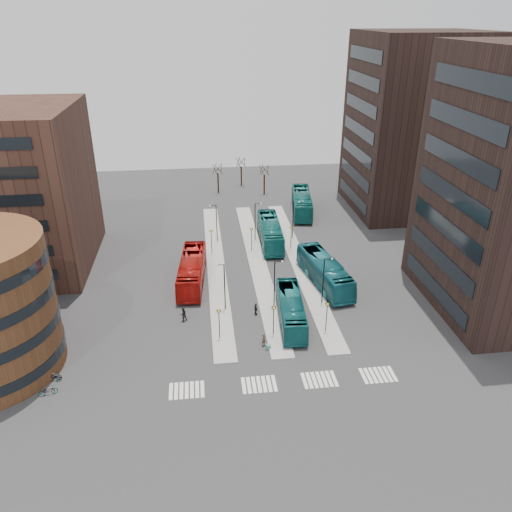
{
  "coord_description": "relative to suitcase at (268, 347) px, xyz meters",
  "views": [
    {
      "loc": [
        -5.79,
        -33.77,
        32.59
      ],
      "look_at": [
        0.86,
        22.15,
        5.0
      ],
      "focal_mm": 35.0,
      "sensor_mm": 36.0,
      "label": 1
    }
  ],
  "objects": [
    {
      "name": "lamp_posts",
      "position": [
        1.96,
        18.51,
        3.29
      ],
      "size": [
        14.04,
        20.24,
        6.12
      ],
      "color": "black",
      "rests_on": "ground"
    },
    {
      "name": "bicycle_far",
      "position": [
        -21.68,
        -2.54,
        0.14
      ],
      "size": [
        1.71,
        0.88,
        0.86
      ],
      "primitive_type": "imported",
      "rotation": [
        0.0,
        0.0,
        1.37
      ],
      "color": "gray",
      "rests_on": "ground"
    },
    {
      "name": "sign_poles",
      "position": [
        0.92,
        13.51,
        2.12
      ],
      "size": [
        12.45,
        22.12,
        3.65
      ],
      "color": "black",
      "rests_on": "ground"
    },
    {
      "name": "island_left",
      "position": [
        -4.68,
        20.51,
        -0.21
      ],
      "size": [
        2.5,
        45.0,
        0.15
      ],
      "primitive_type": "cube",
      "color": "gray",
      "rests_on": "ground"
    },
    {
      "name": "ground",
      "position": [
        -0.68,
        -9.49,
        -0.29
      ],
      "size": [
        160.0,
        160.0,
        0.0
      ],
      "primitive_type": "plane",
      "color": "#2B2B2E",
      "rests_on": "ground"
    },
    {
      "name": "red_bus",
      "position": [
        -8.0,
        15.97,
        1.5
      ],
      "size": [
        4.09,
        13.08,
        3.59
      ],
      "primitive_type": "imported",
      "rotation": [
        0.0,
        0.0,
        -0.08
      ],
      "color": "#AC110D",
      "rests_on": "ground"
    },
    {
      "name": "crosswalk_stripes",
      "position": [
        1.07,
        -5.49,
        -0.28
      ],
      "size": [
        22.35,
        2.4,
        0.01
      ],
      "color": "silver",
      "rests_on": "ground"
    },
    {
      "name": "commuter_c",
      "position": [
        2.62,
        6.13,
        0.62
      ],
      "size": [
        1.27,
        1.33,
        1.82
      ],
      "primitive_type": "imported",
      "rotation": [
        0.0,
        0.0,
        4.02
      ],
      "color": "black",
      "rests_on": "ground"
    },
    {
      "name": "bicycle_near",
      "position": [
        -21.68,
        -4.53,
        0.16
      ],
      "size": [
        1.81,
        0.99,
        0.9
      ],
      "primitive_type": "imported",
      "rotation": [
        0.0,
        0.0,
        1.82
      ],
      "color": "gray",
      "rests_on": "ground"
    },
    {
      "name": "teal_bus_a",
      "position": [
        3.35,
        5.09,
        1.29
      ],
      "size": [
        3.5,
        11.5,
        3.16
      ],
      "primitive_type": "imported",
      "rotation": [
        0.0,
        0.0,
        -0.08
      ],
      "color": "#12585C",
      "rests_on": "ground"
    },
    {
      "name": "commuter_b",
      "position": [
        -0.51,
        6.98,
        0.46
      ],
      "size": [
        0.62,
        0.95,
        1.5
      ],
      "primitive_type": "imported",
      "rotation": [
        0.0,
        0.0,
        1.88
      ],
      "color": "black",
      "rests_on": "ground"
    },
    {
      "name": "teal_bus_b",
      "position": [
        4.15,
        27.33,
        1.51
      ],
      "size": [
        3.53,
        12.99,
        3.59
      ],
      "primitive_type": "imported",
      "rotation": [
        0.0,
        0.0,
        -0.04
      ],
      "color": "#146866",
      "rests_on": "ground"
    },
    {
      "name": "island_mid",
      "position": [
        1.32,
        20.51,
        -0.21
      ],
      "size": [
        2.5,
        45.0,
        0.15
      ],
      "primitive_type": "cube",
      "color": "gray",
      "rests_on": "ground"
    },
    {
      "name": "bare_trees",
      "position": [
        1.99,
        53.18,
        2.44
      ],
      "size": [
        10.97,
        8.14,
        5.9
      ],
      "color": "black",
      "rests_on": "ground"
    },
    {
      "name": "commuter_a",
      "position": [
        -9.1,
        6.65,
        0.59
      ],
      "size": [
        1.04,
        0.93,
        1.76
      ],
      "primitive_type": "imported",
      "rotation": [
        0.0,
        0.0,
        3.51
      ],
      "color": "black",
      "rests_on": "ground"
    },
    {
      "name": "island_right",
      "position": [
        7.32,
        20.51,
        -0.21
      ],
      "size": [
        2.5,
        45.0,
        0.15
      ],
      "primitive_type": "cube",
      "color": "gray",
      "rests_on": "ground"
    },
    {
      "name": "teal_bus_d",
      "position": [
        11.69,
        39.71,
        1.56
      ],
      "size": [
        5.02,
        13.55,
        3.69
      ],
      "primitive_type": "imported",
      "rotation": [
        0.0,
        0.0,
        -0.15
      ],
      "color": "#146460",
      "rests_on": "ground"
    },
    {
      "name": "traveller",
      "position": [
        -0.39,
        0.72,
        0.49
      ],
      "size": [
        0.67,
        0.66,
        1.56
      ],
      "primitive_type": "imported",
      "rotation": [
        0.0,
        0.0,
        0.73
      ],
      "color": "#47422B",
      "rests_on": "ground"
    },
    {
      "name": "tower_far",
      "position": [
        31.3,
        40.51,
        14.71
      ],
      "size": [
        20.12,
        20.0,
        30.0
      ],
      "color": "black",
      "rests_on": "ground"
    },
    {
      "name": "bicycle_mid",
      "position": [
        -21.68,
        -2.44,
        0.2
      ],
      "size": [
        1.67,
        0.64,
        0.98
      ],
      "primitive_type": "imported",
      "rotation": [
        0.0,
        0.0,
        1.45
      ],
      "color": "gray",
      "rests_on": "ground"
    },
    {
      "name": "suitcase",
      "position": [
        0.0,
        0.0,
        0.0
      ],
      "size": [
        0.53,
        0.46,
        0.58
      ],
      "primitive_type": "cube",
      "rotation": [
        0.0,
        0.0,
        0.21
      ],
      "color": "#1C369E",
      "rests_on": "ground"
    },
    {
      "name": "teal_bus_c",
      "position": [
        9.39,
        13.42,
        1.53
      ],
      "size": [
        5.16,
        13.38,
        3.64
      ],
      "primitive_type": "imported",
      "rotation": [
        0.0,
        0.0,
        0.17
      ],
      "color": "#145C68",
      "rests_on": "ground"
    }
  ]
}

